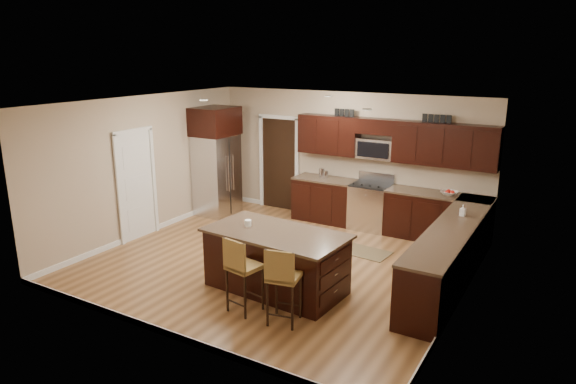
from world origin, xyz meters
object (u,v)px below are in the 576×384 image
Objects in this scene: island at (276,263)px; stool_mid at (241,267)px; refrigerator at (216,160)px; range at (370,206)px; stool_right at (282,277)px.

stool_mid reaches higher than island.
range is at bearing 12.96° from refrigerator.
refrigerator is (-3.08, 3.43, 0.53)m from stool_mid.
stool_right is at bearing -50.00° from island.
range reaches higher than island.
stool_mid is at bearing -88.72° from island.
stool_right is 5.10m from refrigerator.
island is 1.07m from stool_right.
range is at bearing 84.49° from stool_right.
island is (-0.18, -3.34, -0.04)m from range.
range is at bearing 97.06° from stool_mid.
refrigerator is (-3.12, 2.58, 0.78)m from island.
range is 4.21m from stool_right.
range is 4.20m from stool_mid.
stool_mid is at bearing -92.96° from range.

